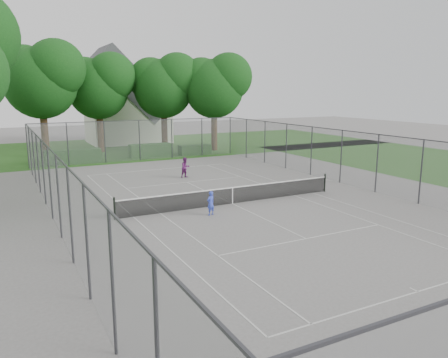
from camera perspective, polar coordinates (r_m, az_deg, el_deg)
name	(u,v)px	position (r m, az deg, el deg)	size (l,w,h in m)	color
ground	(232,204)	(23.74, 1.12, -3.27)	(120.00, 120.00, 0.00)	slate
grass_far	(115,148)	(47.82, -14.00, 3.91)	(60.00, 20.00, 0.00)	#204D16
court_markings	(232,204)	(23.74, 1.12, -3.25)	(11.03, 23.83, 0.01)	beige
tennis_net	(233,195)	(23.62, 1.12, -2.07)	(12.87, 0.10, 1.10)	black
perimeter_fence	(233,171)	(23.34, 1.13, 1.03)	(18.08, 34.08, 3.52)	#38383D
tree_far_left	(41,77)	(42.85, -22.75, 12.20)	(7.30, 6.67, 10.50)	#382414
tree_far_midleft	(99,84)	(45.12, -16.05, 11.85)	(6.74, 6.16, 9.69)	#382414
tree_far_midright	(164,84)	(45.16, -7.81, 12.23)	(6.77, 6.19, 9.74)	#382414
tree_far_right	(215,84)	(44.61, -1.17, 12.32)	(6.76, 6.17, 9.72)	#382414
hedge_left	(73,156)	(39.19, -19.12, 2.83)	(4.53, 1.36, 1.13)	#1D4B18
hedge_mid	(150,150)	(40.93, -9.60, 3.71)	(3.84, 1.10, 1.21)	#1D4B18
hedge_right	(195,149)	(42.12, -3.85, 3.87)	(3.08, 1.13, 0.92)	#1D4B18
house	(127,105)	(52.74, -12.53, 9.47)	(8.80, 6.82, 10.95)	white
girl_player	(211,203)	(21.52, -1.75, -3.17)	(0.44, 0.29, 1.21)	blue
woman_player	(185,168)	(30.81, -5.05, 1.50)	(0.70, 0.55, 1.44)	#692366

